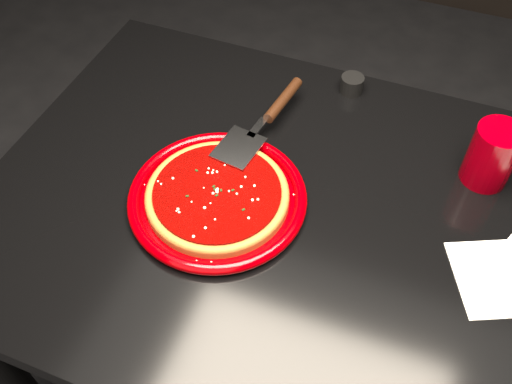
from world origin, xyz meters
TOP-DOWN VIEW (x-y plane):
  - table at (0.00, 0.00)m, footprint 1.20×0.80m
  - plate at (-0.18, -0.03)m, footprint 0.41×0.41m
  - pizza_crust at (-0.18, -0.03)m, footprint 0.33×0.33m
  - pizza_crust_rim at (-0.18, -0.03)m, footprint 0.33×0.33m
  - pizza_sauce at (-0.18, -0.03)m, footprint 0.29×0.29m
  - parmesan_dusting at (-0.18, -0.03)m, footprint 0.21×0.21m
  - basil_flecks at (-0.18, -0.03)m, footprint 0.20×0.20m
  - pizza_server at (-0.17, 0.15)m, footprint 0.13×0.31m
  - cup at (0.24, 0.20)m, footprint 0.10×0.10m
  - napkin_a at (0.29, -0.01)m, footprint 0.19×0.19m
  - ramekin at (-0.04, 0.34)m, footprint 0.05×0.05m

SIDE VIEW (x-z plane):
  - table at x=0.00m, z-range 0.00..0.75m
  - napkin_a at x=0.29m, z-range 0.75..0.75m
  - plate at x=-0.18m, z-range 0.75..0.77m
  - pizza_crust at x=-0.18m, z-range 0.76..0.77m
  - ramekin at x=-0.04m, z-range 0.75..0.79m
  - pizza_crust_rim at x=-0.18m, z-range 0.76..0.78m
  - pizza_sauce at x=-0.18m, z-range 0.77..0.78m
  - basil_flecks at x=-0.18m, z-range 0.78..0.78m
  - parmesan_dusting at x=-0.18m, z-range 0.78..0.78m
  - pizza_server at x=-0.17m, z-range 0.78..0.80m
  - cup at x=0.24m, z-range 0.75..0.87m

